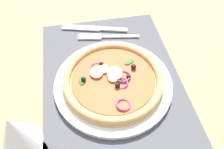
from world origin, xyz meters
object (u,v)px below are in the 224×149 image
(knife, at_px, (94,28))
(fork, at_px, (105,37))
(wine_glass, at_px, (16,133))
(plate, at_px, (114,83))
(pizza, at_px, (113,79))

(knife, bearing_deg, fork, 138.40)
(fork, distance_m, knife, 0.05)
(wine_glass, bearing_deg, fork, -32.44)
(plate, height_order, wine_glass, wine_glass)
(wine_glass, bearing_deg, knife, -25.89)
(pizza, distance_m, wine_glass, 0.25)
(plate, xyz_separation_m, pizza, (0.00, 0.00, 0.02))
(fork, height_order, wine_glass, wine_glass)
(pizza, xyz_separation_m, fork, (0.18, -0.01, -0.02))
(wine_glass, bearing_deg, pizza, -54.06)
(fork, height_order, knife, knife)
(plate, bearing_deg, fork, -2.62)
(pizza, bearing_deg, plate, -140.02)
(plate, distance_m, knife, 0.22)
(knife, xyz_separation_m, wine_glass, (-0.36, 0.17, 0.10))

